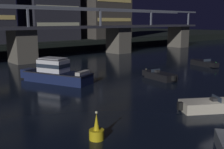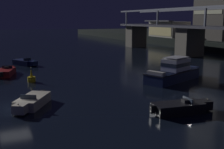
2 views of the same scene
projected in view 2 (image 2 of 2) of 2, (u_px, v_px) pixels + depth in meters
The scene contains 8 objects.
ground_plane at pixel (14, 107), 24.12m from camera, with size 400.00×400.00×0.00m, color black.
waterfront_pavilion at pixel (168, 29), 83.95m from camera, with size 12.40×7.40×4.70m.
cabin_cruiser_near_left at pixel (174, 72), 34.50m from camera, with size 5.52×9.24×2.79m.
speedboat_near_center at pixel (180, 107), 22.63m from camera, with size 2.25×5.23×1.16m.
speedboat_mid_left at pixel (6, 72), 38.04m from camera, with size 5.15×2.92×1.16m.
speedboat_mid_center at pixel (32, 102), 24.27m from camera, with size 4.81×3.76×1.16m.
speedboat_far_left at pixel (25, 62), 46.45m from camera, with size 4.90×3.49×1.16m.
channel_buoy at pixel (31, 78), 33.79m from camera, with size 0.90×0.90×1.76m.
Camera 2 is at (24.50, -2.09, 7.15)m, focal length 46.70 mm.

